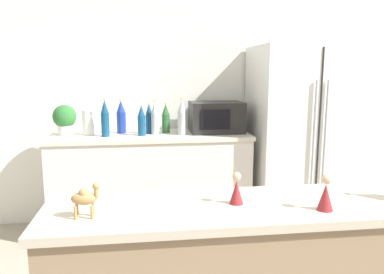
{
  "coord_description": "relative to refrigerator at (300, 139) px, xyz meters",
  "views": [
    {
      "loc": [
        -0.41,
        -0.96,
        1.47
      ],
      "look_at": [
        -0.1,
        1.44,
        1.05
      ],
      "focal_mm": 35.0,
      "sensor_mm": 36.0,
      "label": 1
    }
  ],
  "objects": [
    {
      "name": "wall_back",
      "position": [
        -1.05,
        0.41,
        0.42
      ],
      "size": [
        8.0,
        0.06,
        2.55
      ],
      "color": "white",
      "rests_on": "ground_plane"
    },
    {
      "name": "back_counter",
      "position": [
        -1.4,
        0.08,
        -0.39
      ],
      "size": [
        1.79,
        0.63,
        0.92
      ],
      "color": "silver",
      "rests_on": "ground_plane"
    },
    {
      "name": "refrigerator",
      "position": [
        0.0,
        0.0,
        0.0
      ],
      "size": [
        0.9,
        0.74,
        1.7
      ],
      "color": "white",
      "rests_on": "ground_plane"
    },
    {
      "name": "potted_plant",
      "position": [
        -2.14,
        0.09,
        0.21
      ],
      "size": [
        0.2,
        0.2,
        0.27
      ],
      "color": "silver",
      "rests_on": "back_counter"
    },
    {
      "name": "paper_towel_roll",
      "position": [
        -1.94,
        0.09,
        0.18
      ],
      "size": [
        0.11,
        0.11,
        0.22
      ],
      "color": "white",
      "rests_on": "back_counter"
    },
    {
      "name": "microwave",
      "position": [
        -0.79,
        0.1,
        0.21
      ],
      "size": [
        0.48,
        0.37,
        0.28
      ],
      "color": "black",
      "rests_on": "back_counter"
    },
    {
      "name": "back_bottle_0",
      "position": [
        -1.25,
        0.13,
        0.19
      ],
      "size": [
        0.07,
        0.07,
        0.27
      ],
      "color": "#2D6033",
      "rests_on": "back_counter"
    },
    {
      "name": "back_bottle_1",
      "position": [
        -1.66,
        0.16,
        0.21
      ],
      "size": [
        0.08,
        0.08,
        0.3
      ],
      "color": "navy",
      "rests_on": "back_counter"
    },
    {
      "name": "back_bottle_2",
      "position": [
        -1.12,
        -0.02,
        0.22
      ],
      "size": [
        0.08,
        0.08,
        0.33
      ],
      "color": "#B2B7BC",
      "rests_on": "back_counter"
    },
    {
      "name": "back_bottle_3",
      "position": [
        -1.79,
        -0.02,
        0.22
      ],
      "size": [
        0.07,
        0.07,
        0.33
      ],
      "color": "navy",
      "rests_on": "back_counter"
    },
    {
      "name": "back_bottle_4",
      "position": [
        -1.41,
        0.1,
        0.2
      ],
      "size": [
        0.06,
        0.06,
        0.28
      ],
      "color": "navy",
      "rests_on": "back_counter"
    },
    {
      "name": "back_bottle_5",
      "position": [
        -1.47,
        -0.01,
        0.2
      ],
      "size": [
        0.07,
        0.07,
        0.27
      ],
      "color": "navy",
      "rests_on": "back_counter"
    },
    {
      "name": "back_bottle_6",
      "position": [
        -1.36,
        0.04,
        0.21
      ],
      "size": [
        0.07,
        0.07,
        0.3
      ],
      "color": "#B2B7BC",
      "rests_on": "back_counter"
    },
    {
      "name": "camel_figurine",
      "position": [
        -1.68,
        -1.9,
        0.15
      ],
      "size": [
        0.11,
        0.05,
        0.14
      ],
      "color": "#A87F4C",
      "rests_on": "bar_counter"
    },
    {
      "name": "wise_man_figurine_blue",
      "position": [
        -1.08,
        -1.82,
        0.13
      ],
      "size": [
        0.06,
        0.06,
        0.14
      ],
      "color": "maroon",
      "rests_on": "bar_counter"
    },
    {
      "name": "wise_man_figurine_crimson",
      "position": [
        -0.75,
        -1.94,
        0.14
      ],
      "size": [
        0.06,
        0.06,
        0.15
      ],
      "color": "maroon",
      "rests_on": "bar_counter"
    }
  ]
}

